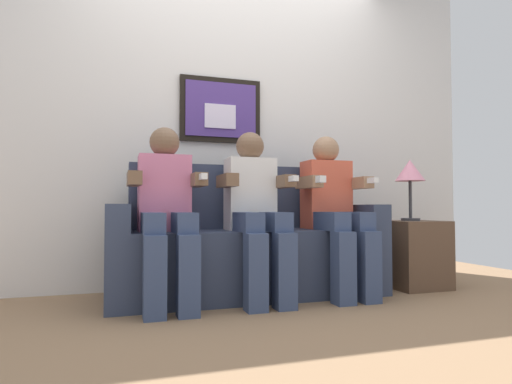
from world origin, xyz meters
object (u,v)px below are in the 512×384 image
object	(u,v)px
side_table_right	(414,254)
table_lamp	(410,173)
couch	(248,250)
person_in_middle	(256,207)
person_on_right	(334,207)
person_on_left	(166,207)

from	to	relation	value
side_table_right	table_lamp	size ratio (longest dim) A/B	1.09
couch	person_in_middle	size ratio (longest dim) A/B	1.66
couch	person_in_middle	bearing A→B (deg)	-89.83
couch	table_lamp	bearing A→B (deg)	-4.78
person_in_middle	side_table_right	size ratio (longest dim) A/B	2.22
side_table_right	person_on_right	bearing A→B (deg)	-174.98
couch	person_in_middle	distance (m)	0.34
couch	table_lamp	xyz separation A→B (m)	(1.25, -0.10, 0.55)
person_on_left	person_on_right	bearing A→B (deg)	-0.02
table_lamp	person_on_right	bearing A→B (deg)	-174.66
person_on_right	table_lamp	world-z (taller)	person_on_right
person_on_left	person_on_right	distance (m)	1.14
person_in_middle	person_on_right	xyz separation A→B (m)	(0.57, -0.00, 0.00)
person_in_middle	side_table_right	bearing A→B (deg)	2.75
person_in_middle	side_table_right	xyz separation A→B (m)	(1.27, 0.06, -0.36)
person_on_left	side_table_right	distance (m)	1.88
side_table_right	person_in_middle	bearing A→B (deg)	-177.25
person_in_middle	table_lamp	bearing A→B (deg)	2.88
person_on_left	person_on_right	size ratio (longest dim) A/B	1.00
person_on_left	side_table_right	size ratio (longest dim) A/B	2.22
person_on_right	person_in_middle	bearing A→B (deg)	179.95
person_in_middle	person_on_right	world-z (taller)	same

